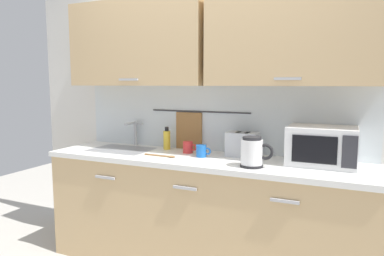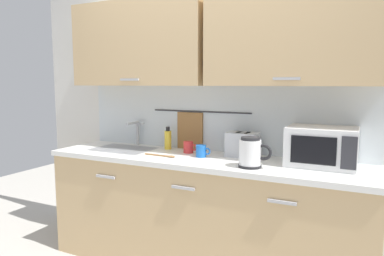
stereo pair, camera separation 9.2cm
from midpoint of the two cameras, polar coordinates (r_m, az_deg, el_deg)
counter_unit at (r=2.89m, az=2.29°, el=-13.36°), size 2.53×0.64×0.90m
back_wall_assembly at (r=2.91m, az=4.43°, el=8.22°), size 3.70×0.41×2.50m
sink_faucet at (r=3.30m, az=-8.16°, el=-0.30°), size 0.09×0.17×0.22m
microwave at (r=2.63m, az=21.07°, el=-2.80°), size 0.46×0.35×0.27m
electric_kettle at (r=2.45m, az=10.49°, el=-3.92°), size 0.23×0.16×0.21m
dish_soap_bottle at (r=3.08m, az=-3.04°, el=-1.83°), size 0.06×0.06×0.20m
mug_near_sink at (r=2.92m, az=0.37°, el=-3.10°), size 0.12×0.08×0.09m
toaster at (r=2.80m, az=9.11°, el=-2.62°), size 0.26×0.17×0.19m
mug_by_kettle at (r=2.76m, az=2.48°, el=-3.72°), size 0.12×0.08×0.09m
wooden_spoon at (r=2.79m, az=-3.67°, el=-4.47°), size 0.28×0.04×0.01m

